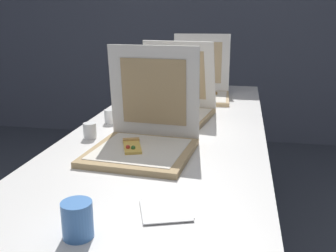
% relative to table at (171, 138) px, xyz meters
% --- Properties ---
extents(wall_back, '(10.00, 0.10, 2.60)m').
position_rel_table_xyz_m(wall_back, '(0.00, 2.23, 0.60)').
color(wall_back, slate).
rests_on(wall_back, ground).
extents(table, '(0.85, 2.32, 0.75)m').
position_rel_table_xyz_m(table, '(0.00, 0.00, 0.00)').
color(table, silver).
rests_on(table, ground).
extents(pizza_box_front, '(0.40, 0.40, 0.39)m').
position_rel_table_xyz_m(pizza_box_front, '(-0.04, -0.34, 0.10)').
color(pizza_box_front, tan).
rests_on(pizza_box_front, table).
extents(pizza_box_middle, '(0.42, 0.42, 0.38)m').
position_rel_table_xyz_m(pizza_box_middle, '(-0.02, 0.20, 0.10)').
color(pizza_box_middle, tan).
rests_on(pizza_box_middle, table).
extents(pizza_box_back, '(0.40, 0.48, 0.38)m').
position_rel_table_xyz_m(pizza_box_back, '(0.05, 0.69, 0.10)').
color(pizza_box_back, tan).
rests_on(pizza_box_back, table).
extents(cup_white_far, '(0.05, 0.05, 0.07)m').
position_rel_table_xyz_m(cup_white_far, '(-0.23, 0.41, 0.08)').
color(cup_white_far, white).
rests_on(cup_white_far, table).
extents(cup_white_near_center, '(0.05, 0.05, 0.07)m').
position_rel_table_xyz_m(cup_white_near_center, '(-0.31, -0.22, 0.08)').
color(cup_white_near_center, white).
rests_on(cup_white_near_center, table).
extents(cup_white_mid, '(0.05, 0.05, 0.07)m').
position_rel_table_xyz_m(cup_white_mid, '(-0.30, 0.03, 0.08)').
color(cup_white_mid, white).
rests_on(cup_white_mid, table).
extents(cup_printed_front, '(0.07, 0.07, 0.09)m').
position_rel_table_xyz_m(cup_printed_front, '(-0.05, -0.93, 0.09)').
color(cup_printed_front, '#477FCC').
rests_on(cup_printed_front, table).
extents(napkin_pile, '(0.17, 0.18, 0.01)m').
position_rel_table_xyz_m(napkin_pile, '(0.13, -0.77, 0.05)').
color(napkin_pile, white).
rests_on(napkin_pile, table).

